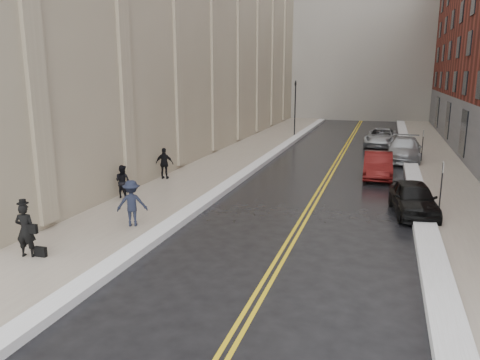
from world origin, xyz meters
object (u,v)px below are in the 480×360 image
Objects in this scene: car_silver_far at (381,137)px; pedestrian_main at (26,230)px; car_silver_near at (404,149)px; pedestrian_b at (132,203)px; car_maroon at (378,165)px; car_black at (414,198)px; pedestrian_a at (123,181)px; pedestrian_c at (165,163)px.

pedestrian_main is at bearing -105.67° from car_silver_far.
pedestrian_b is (-10.35, -18.40, 0.25)m from car_silver_near.
pedestrian_main is (-10.38, -16.03, 0.29)m from car_maroon.
car_black is at bearing -86.90° from car_silver_near.
pedestrian_b is (-8.75, -12.28, 0.31)m from car_maroon.
pedestrian_main reaches higher than pedestrian_a.
car_maroon is (-1.60, 7.05, 0.03)m from car_black.
car_black is 2.36× the size of pedestrian_main.
car_maroon is 2.59× the size of pedestrian_c.
pedestrian_a is at bearing -78.67° from pedestrian_b.
car_silver_far is 3.37× the size of pedestrian_a.
car_maroon is at bearing -132.66° from pedestrian_a.
pedestrian_b is at bearing 135.20° from pedestrian_a.
car_maroon is at bearing -101.55° from car_silver_near.
car_silver_far is 26.26m from pedestrian_b.
pedestrian_a is at bearing -127.82° from car_silver_near.
pedestrian_c is (-12.82, -10.63, 0.23)m from car_silver_near.
pedestrian_main is 11.55m from pedestrian_c.
car_silver_near is 3.04× the size of pedestrian_b.
pedestrian_b is (2.53, -3.54, 0.11)m from pedestrian_a.
car_silver_near is at bearing -71.54° from car_silver_far.
pedestrian_b is (-10.35, -5.24, 0.33)m from car_black.
pedestrian_a is at bearing -113.68° from car_silver_far.
pedestrian_c is at bearing -119.12° from car_silver_far.
pedestrian_a is at bearing 81.51° from pedestrian_c.
pedestrian_a reaches higher than car_silver_far.
pedestrian_main is 4.08m from pedestrian_b.
pedestrian_c is at bearing -96.71° from pedestrian_b.
car_silver_near is (1.60, 6.12, 0.05)m from car_maroon.
pedestrian_b reaches higher than car_black.
car_black is 0.77× the size of car_silver_near.
pedestrian_c reaches higher than car_silver_far.
pedestrian_c is (-11.22, -16.98, 0.28)m from car_silver_far.
pedestrian_a is (-0.91, 7.28, -0.10)m from pedestrian_main.
car_maroon is 12.48m from car_silver_far.
car_black is 2.41× the size of pedestrian_c.
car_silver_near is 6.56m from car_silver_far.
car_silver_far is 20.36m from pedestrian_c.
pedestrian_b is at bearing -160.98° from car_black.
car_maroon is at bearing -149.78° from pedestrian_b.
car_maroon reaches higher than car_black.
car_silver_near reaches higher than car_maroon.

